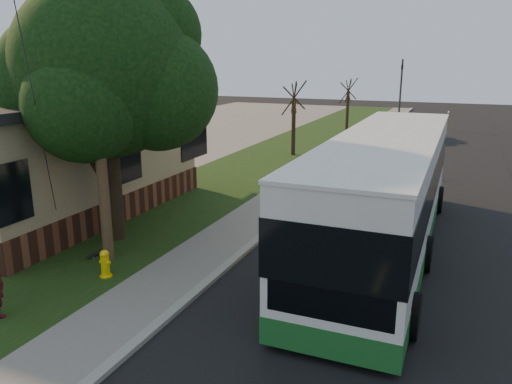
% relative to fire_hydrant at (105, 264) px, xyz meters
% --- Properties ---
extents(ground, '(120.00, 120.00, 0.00)m').
position_rel_fire_hydrant_xyz_m(ground, '(2.60, 0.00, -0.43)').
color(ground, black).
rests_on(ground, ground).
extents(road, '(8.00, 80.00, 0.01)m').
position_rel_fire_hydrant_xyz_m(road, '(6.60, 10.00, -0.43)').
color(road, black).
rests_on(road, ground).
extents(curb, '(0.25, 80.00, 0.12)m').
position_rel_fire_hydrant_xyz_m(curb, '(2.60, 10.00, -0.37)').
color(curb, gray).
rests_on(curb, ground).
extents(sidewalk, '(2.00, 80.00, 0.08)m').
position_rel_fire_hydrant_xyz_m(sidewalk, '(1.60, 10.00, -0.39)').
color(sidewalk, slate).
rests_on(sidewalk, ground).
extents(grass_verge, '(5.00, 80.00, 0.07)m').
position_rel_fire_hydrant_xyz_m(grass_verge, '(-1.90, 10.00, -0.40)').
color(grass_verge, black).
rests_on(grass_verge, ground).
extents(building_lot, '(15.00, 80.00, 0.04)m').
position_rel_fire_hydrant_xyz_m(building_lot, '(-11.90, 10.00, -0.41)').
color(building_lot, slate).
rests_on(building_lot, ground).
extents(fire_hydrant, '(0.32, 0.32, 0.74)m').
position_rel_fire_hydrant_xyz_m(fire_hydrant, '(0.00, 0.00, 0.00)').
color(fire_hydrant, yellow).
rests_on(fire_hydrant, grass_verge).
extents(utility_pole, '(2.86, 3.21, 9.07)m').
position_rel_fire_hydrant_xyz_m(utility_pole, '(-0.71, 0.99, 4.20)').
color(utility_pole, '#473321').
rests_on(utility_pole, ground).
extents(leafy_tree, '(6.30, 6.00, 7.80)m').
position_rel_fire_hydrant_xyz_m(leafy_tree, '(-1.57, 2.65, 4.73)').
color(leafy_tree, black).
rests_on(leafy_tree, grass_verge).
extents(bare_tree_near, '(1.38, 1.21, 4.31)m').
position_rel_fire_hydrant_xyz_m(bare_tree_near, '(-0.90, 18.00, 1.72)').
color(bare_tree_near, black).
rests_on(bare_tree_near, grass_verge).
extents(bare_tree_far, '(1.38, 1.21, 4.03)m').
position_rel_fire_hydrant_xyz_m(bare_tree_far, '(-0.40, 30.00, 1.57)').
color(bare_tree_far, black).
rests_on(bare_tree_far, grass_verge).
extents(traffic_signal, '(0.18, 0.22, 5.50)m').
position_rel_fire_hydrant_xyz_m(traffic_signal, '(3.10, 34.00, 2.73)').
color(traffic_signal, '#2D2D30').
rests_on(traffic_signal, ground).
extents(transit_bus, '(2.96, 12.83, 3.47)m').
position_rel_fire_hydrant_xyz_m(transit_bus, '(6.29, 4.82, 1.42)').
color(transit_bus, silver).
rests_on(transit_bus, ground).
extents(skateboard_main, '(0.22, 0.76, 0.07)m').
position_rel_fire_hydrant_xyz_m(skateboard_main, '(-1.20, 1.12, -0.31)').
color(skateboard_main, black).
rests_on(skateboard_main, grass_verge).
extents(dumpster, '(1.89, 1.66, 1.42)m').
position_rel_fire_hydrant_xyz_m(dumpster, '(-5.74, 8.03, 0.32)').
color(dumpster, black).
rests_on(dumpster, building_lot).
extents(distant_car, '(2.24, 4.45, 1.45)m').
position_rel_fire_hydrant_xyz_m(distant_car, '(5.51, 27.36, 0.29)').
color(distant_car, black).
rests_on(distant_car, ground).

